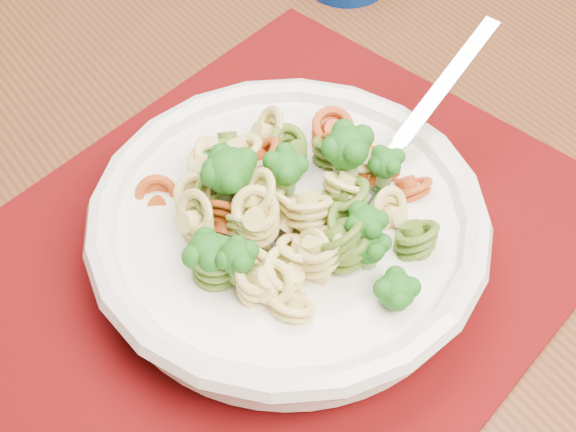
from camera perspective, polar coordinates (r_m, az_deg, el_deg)
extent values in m
cube|color=#5A2E19|center=(0.60, -6.90, 2.23)|extent=(1.58, 1.32, 0.04)
cube|color=#5A2E19|center=(1.36, 8.64, 12.74)|extent=(0.09, 0.09, 0.71)
cube|color=#4C0309|center=(0.52, -1.61, -3.40)|extent=(0.55, 0.52, 0.00)
cylinder|color=white|center=(0.52, 0.00, -2.45)|extent=(0.11, 0.11, 0.01)
cylinder|color=white|center=(0.51, 0.00, -1.18)|extent=(0.23, 0.23, 0.03)
torus|color=white|center=(0.50, 0.00, -0.13)|extent=(0.25, 0.25, 0.02)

